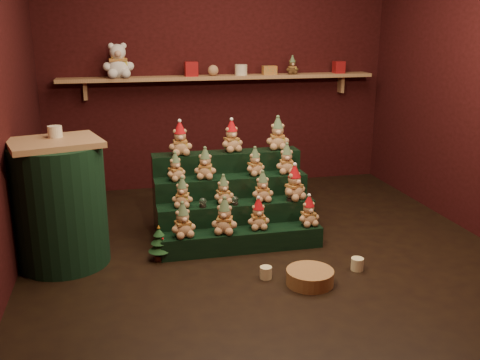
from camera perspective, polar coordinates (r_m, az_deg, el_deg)
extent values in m
plane|color=black|center=(4.72, 2.41, -7.13)|extent=(4.00, 4.00, 0.00)
cube|color=black|center=(6.36, -2.38, 11.94)|extent=(4.00, 0.10, 2.80)
cube|color=black|center=(2.47, 15.38, 4.65)|extent=(4.00, 0.10, 2.80)
cube|color=tan|center=(6.19, -2.06, 10.90)|extent=(3.60, 0.26, 0.04)
cube|color=tan|center=(6.17, -16.17, 9.15)|extent=(0.04, 0.12, 0.20)
cube|color=tan|center=(6.71, 10.72, 10.02)|extent=(0.04, 0.12, 0.20)
cube|color=black|center=(4.63, 0.21, -6.44)|extent=(1.40, 0.22, 0.18)
cube|color=black|center=(4.79, -0.39, -4.46)|extent=(1.40, 0.22, 0.36)
cube|color=black|center=(4.96, -0.94, -2.61)|extent=(1.40, 0.22, 0.54)
cube|color=black|center=(5.14, -1.45, -0.89)|extent=(1.40, 0.22, 0.72)
cylinder|color=black|center=(4.62, -3.99, -2.78)|extent=(0.06, 0.06, 0.02)
sphere|color=white|center=(4.60, -4.00, -2.29)|extent=(0.06, 0.06, 0.06)
cylinder|color=black|center=(4.67, -0.53, -2.54)|extent=(0.05, 0.05, 0.02)
sphere|color=white|center=(4.65, -0.53, -2.09)|extent=(0.06, 0.06, 0.06)
cylinder|color=black|center=(4.79, 5.35, -2.09)|extent=(0.06, 0.06, 0.02)
sphere|color=white|center=(4.78, 5.37, -1.61)|extent=(0.06, 0.06, 0.06)
cube|color=tan|center=(4.35, -19.19, 3.79)|extent=(0.80, 0.72, 0.04)
cylinder|color=black|center=(4.48, -18.59, -2.61)|extent=(0.71, 0.71, 0.98)
cylinder|color=beige|center=(4.44, -19.14, 4.90)|extent=(0.11, 0.11, 0.09)
cylinder|color=#442318|center=(4.51, -8.54, -8.17)|extent=(0.09, 0.09, 0.05)
cone|color=#143717|center=(4.47, -8.60, -6.94)|extent=(0.18, 0.18, 0.09)
cone|color=#143717|center=(4.44, -8.63, -6.19)|extent=(0.14, 0.14, 0.08)
cone|color=#143717|center=(4.42, -8.66, -5.48)|extent=(0.09, 0.09, 0.06)
cone|color=orange|center=(4.41, -8.69, -4.93)|extent=(0.03, 0.03, 0.03)
cylinder|color=#F0EBB1|center=(4.16, 2.77, -9.83)|extent=(0.09, 0.09, 0.09)
cylinder|color=#F0EBB1|center=(4.38, 12.39, -8.75)|extent=(0.10, 0.10, 0.10)
cylinder|color=#A97C44|center=(4.10, 7.46, -10.22)|extent=(0.44, 0.44, 0.11)
cube|color=#A4191C|center=(6.11, -5.24, 11.71)|extent=(0.14, 0.14, 0.16)
cylinder|color=beige|center=(6.21, 0.12, 11.67)|extent=(0.14, 0.14, 0.12)
cube|color=#A4191C|center=(6.58, 10.49, 11.75)|extent=(0.12, 0.12, 0.14)
sphere|color=tan|center=(6.15, -2.88, 11.60)|extent=(0.12, 0.12, 0.12)
cube|color=orange|center=(6.29, 3.16, 11.61)|extent=(0.16, 0.10, 0.10)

